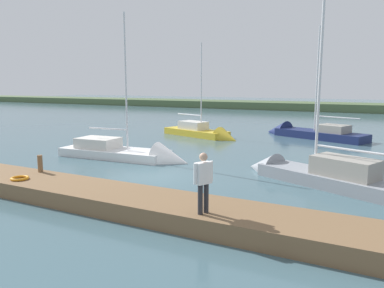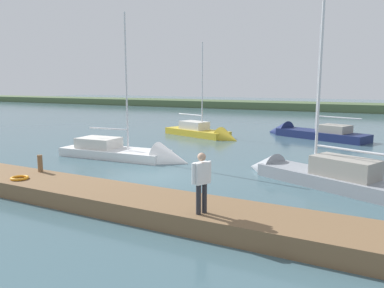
{
  "view_description": "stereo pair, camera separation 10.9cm",
  "coord_description": "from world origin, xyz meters",
  "px_view_note": "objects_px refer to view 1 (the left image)",
  "views": [
    {
      "loc": [
        -8.98,
        13.69,
        4.1
      ],
      "look_at": [
        -1.09,
        -1.68,
        1.31
      ],
      "focal_mm": 34.55,
      "sensor_mm": 36.0,
      "label": 1
    },
    {
      "loc": [
        -9.08,
        13.64,
        4.1
      ],
      "look_at": [
        -1.09,
        -1.68,
        1.31
      ],
      "focal_mm": 34.55,
      "sensor_mm": 36.0,
      "label": 2
    }
  ],
  "objects_px": {
    "life_ring_buoy": "(20,178)",
    "sailboat_mid_channel": "(311,176)",
    "sailboat_behind_pier": "(306,135)",
    "mooring_post_far": "(40,164)",
    "sailboat_near_dock": "(205,135)",
    "sailboat_inner_slip": "(132,157)",
    "person_on_dock": "(203,179)"
  },
  "relations": [
    {
      "from": "mooring_post_far",
      "to": "person_on_dock",
      "type": "relative_size",
      "value": 0.41
    },
    {
      "from": "sailboat_mid_channel",
      "to": "sailboat_near_dock",
      "type": "xyz_separation_m",
      "value": [
        9.85,
        -10.28,
        -0.11
      ]
    },
    {
      "from": "sailboat_behind_pier",
      "to": "sailboat_near_dock",
      "type": "relative_size",
      "value": 1.14
    },
    {
      "from": "mooring_post_far",
      "to": "sailboat_mid_channel",
      "type": "xyz_separation_m",
      "value": [
        -9.73,
        -5.67,
        -0.69
      ]
    },
    {
      "from": "life_ring_buoy",
      "to": "sailboat_behind_pier",
      "type": "height_order",
      "value": "sailboat_behind_pier"
    },
    {
      "from": "sailboat_mid_channel",
      "to": "sailboat_near_dock",
      "type": "height_order",
      "value": "sailboat_mid_channel"
    },
    {
      "from": "life_ring_buoy",
      "to": "sailboat_behind_pier",
      "type": "distance_m",
      "value": 21.84
    },
    {
      "from": "sailboat_behind_pier",
      "to": "person_on_dock",
      "type": "relative_size",
      "value": 5.49
    },
    {
      "from": "sailboat_behind_pier",
      "to": "sailboat_inner_slip",
      "type": "relative_size",
      "value": 1.06
    },
    {
      "from": "sailboat_behind_pier",
      "to": "sailboat_mid_channel",
      "type": "distance_m",
      "value": 14.16
    },
    {
      "from": "sailboat_behind_pier",
      "to": "sailboat_inner_slip",
      "type": "xyz_separation_m",
      "value": [
        6.98,
        13.37,
        -0.05
      ]
    },
    {
      "from": "sailboat_behind_pier",
      "to": "sailboat_near_dock",
      "type": "xyz_separation_m",
      "value": [
        7.13,
        3.61,
        -0.04
      ]
    },
    {
      "from": "person_on_dock",
      "to": "mooring_post_far",
      "type": "bearing_deg",
      "value": 15.64
    },
    {
      "from": "sailboat_behind_pier",
      "to": "sailboat_mid_channel",
      "type": "bearing_deg",
      "value": 123.14
    },
    {
      "from": "sailboat_mid_channel",
      "to": "person_on_dock",
      "type": "distance_m",
      "value": 7.39
    },
    {
      "from": "life_ring_buoy",
      "to": "sailboat_mid_channel",
      "type": "relative_size",
      "value": 0.08
    },
    {
      "from": "life_ring_buoy",
      "to": "sailboat_mid_channel",
      "type": "bearing_deg",
      "value": -143.9
    },
    {
      "from": "life_ring_buoy",
      "to": "sailboat_mid_channel",
      "type": "height_order",
      "value": "sailboat_mid_channel"
    },
    {
      "from": "mooring_post_far",
      "to": "life_ring_buoy",
      "type": "bearing_deg",
      "value": 103.63
    },
    {
      "from": "mooring_post_far",
      "to": "life_ring_buoy",
      "type": "height_order",
      "value": "mooring_post_far"
    },
    {
      "from": "sailboat_mid_channel",
      "to": "sailboat_near_dock",
      "type": "distance_m",
      "value": 14.24
    },
    {
      "from": "life_ring_buoy",
      "to": "person_on_dock",
      "type": "height_order",
      "value": "person_on_dock"
    },
    {
      "from": "sailboat_mid_channel",
      "to": "mooring_post_far",
      "type": "bearing_deg",
      "value": 53.86
    },
    {
      "from": "sailboat_near_dock",
      "to": "sailboat_mid_channel",
      "type": "bearing_deg",
      "value": -27.79
    },
    {
      "from": "mooring_post_far",
      "to": "sailboat_behind_pier",
      "type": "relative_size",
      "value": 0.07
    },
    {
      "from": "life_ring_buoy",
      "to": "sailboat_inner_slip",
      "type": "xyz_separation_m",
      "value": [
        0.26,
        -7.4,
        -0.51
      ]
    },
    {
      "from": "life_ring_buoy",
      "to": "sailboat_inner_slip",
      "type": "relative_size",
      "value": 0.07
    },
    {
      "from": "mooring_post_far",
      "to": "sailboat_near_dock",
      "type": "relative_size",
      "value": 0.09
    },
    {
      "from": "mooring_post_far",
      "to": "sailboat_mid_channel",
      "type": "relative_size",
      "value": 0.08
    },
    {
      "from": "mooring_post_far",
      "to": "sailboat_near_dock",
      "type": "distance_m",
      "value": 15.97
    },
    {
      "from": "sailboat_behind_pier",
      "to": "sailboat_mid_channel",
      "type": "height_order",
      "value": "sailboat_behind_pier"
    },
    {
      "from": "sailboat_near_dock",
      "to": "person_on_dock",
      "type": "relative_size",
      "value": 4.81
    }
  ]
}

